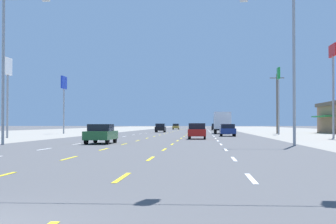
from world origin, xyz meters
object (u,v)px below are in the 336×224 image
hatchback_far_right_farthest (215,127)px  hatchback_inner_right_midfar (199,129)px  streetlight_right_row_0 (289,59)px  streetlight_left_row_0 (7,60)px  hatchback_inner_left_farther (160,128)px  box_truck_far_right_far (222,122)px  hatchback_inner_left_distant_b (176,127)px  pole_sign_left_row_1 (8,77)px  sedan_inner_left_nearest (101,134)px  sedan_far_right_mid (228,130)px  pole_sign_right_row_2 (279,86)px  hatchback_far_right_distant_a (216,127)px  pole_sign_right_row_1 (333,66)px  pole_sign_left_row_2 (64,89)px  hatchback_inner_right_near (197,131)px

hatchback_far_right_farthest → hatchback_inner_right_midfar: bearing=-94.2°
streetlight_right_row_0 → streetlight_left_row_0: bearing=180.0°
hatchback_inner_left_farther → hatchback_far_right_farthest: size_ratio=1.00×
hatchback_inner_right_midfar → box_truck_far_right_far: box_truck_far_right_far is taller
hatchback_far_right_farthest → hatchback_inner_left_distant_b: (-10.05, 18.06, 0.00)m
pole_sign_left_row_1 → streetlight_right_row_0: size_ratio=0.82×
sedan_inner_left_nearest → streetlight_right_row_0: size_ratio=0.44×
sedan_far_right_mid → pole_sign_right_row_2: bearing=53.8°
hatchback_inner_left_farther → streetlight_left_row_0: (-6.34, -53.68, 5.21)m
hatchback_far_right_distant_a → streetlight_left_row_0: bearing=-100.2°
hatchback_inner_left_farther → pole_sign_right_row_2: size_ratio=0.42×
sedan_inner_left_nearest → box_truck_far_right_far: box_truck_far_right_far is taller
hatchback_inner_left_farther → hatchback_far_right_distant_a: 43.04m
pole_sign_right_row_1 → hatchback_far_right_farthest: bearing=99.5°
hatchback_inner_left_farther → streetlight_right_row_0: (13.34, -53.68, 5.11)m
hatchback_inner_left_distant_b → streetlight_right_row_0: bearing=-82.5°
hatchback_inner_right_midfar → pole_sign_left_row_2: bearing=168.2°
box_truck_far_right_far → pole_sign_left_row_2: (-23.95, -1.52, 4.98)m
box_truck_far_right_far → streetlight_right_row_0: 41.93m
pole_sign_right_row_1 → hatchback_far_right_distant_a: bearing=97.5°
hatchback_inner_right_midfar → pole_sign_left_row_2: 21.79m
box_truck_far_right_far → sedan_inner_left_nearest: bearing=-105.0°
hatchback_far_right_farthest → pole_sign_left_row_2: 48.07m
sedan_far_right_mid → box_truck_far_right_far: box_truck_far_right_far is taller
hatchback_inner_right_near → sedan_far_right_mid: 11.98m
hatchback_inner_right_midfar → pole_sign_right_row_2: 12.65m
pole_sign_left_row_1 → pole_sign_right_row_2: pole_sign_right_row_2 is taller
streetlight_left_row_0 → pole_sign_left_row_2: bearing=100.2°
sedan_far_right_mid → hatchback_far_right_farthest: (-0.12, 55.49, 0.03)m
sedan_inner_left_nearest → sedan_far_right_mid: bearing=65.8°
pole_sign_right_row_2 → streetlight_right_row_0: size_ratio=0.91×
hatchback_far_right_distant_a → streetlight_left_row_0: (-17.10, -95.35, 5.21)m
hatchback_inner_left_farther → hatchback_inner_left_distant_b: 45.76m
hatchback_inner_right_near → pole_sign_left_row_2: (-20.48, 25.66, 6.03)m
hatchback_far_right_farthest → pole_sign_right_row_1: bearing=-80.5°
box_truck_far_right_far → pole_sign_right_row_2: (7.66, -5.33, 4.98)m
pole_sign_right_row_1 → pole_sign_right_row_2: pole_sign_right_row_1 is taller
box_truck_far_right_far → hatchback_far_right_farthest: 39.77m
sedan_inner_left_nearest → pole_sign_left_row_2: pole_sign_left_row_2 is taller
pole_sign_right_row_1 → streetlight_right_row_0: 19.75m
pole_sign_right_row_1 → pole_sign_right_row_2: size_ratio=1.04×
hatchback_inner_left_farther → pole_sign_right_row_2: 25.77m
sedan_far_right_mid → hatchback_inner_right_near: bearing=-107.1°
box_truck_far_right_far → hatchback_inner_left_farther: box_truck_far_right_far is taller
sedan_far_right_mid → streetlight_left_row_0: (-16.77, -25.89, 5.23)m
hatchback_far_right_farthest → streetlight_right_row_0: size_ratio=0.38×
hatchback_inner_left_distant_b → pole_sign_right_row_1: bearing=-75.7°
sedan_inner_left_nearest → hatchback_inner_right_midfar: size_ratio=1.15×
box_truck_far_right_far → hatchback_inner_left_farther: size_ratio=1.85×
hatchback_inner_right_midfar → hatchback_far_right_farthest: bearing=85.8°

